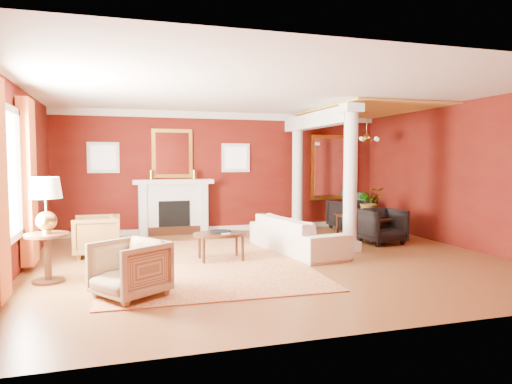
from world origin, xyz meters
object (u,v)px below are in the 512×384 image
object	(u,v)px
armchair_stripe	(130,266)
dining_table	(367,220)
side_table	(46,212)
armchair_leopard	(97,234)
coffee_table	(221,235)
sofa	(297,228)

from	to	relation	value
armchair_stripe	dining_table	world-z (taller)	armchair_stripe
armchair_stripe	side_table	xyz separation A→B (m)	(-1.11, 1.08, 0.61)
armchair_stripe	armchair_leopard	bearing A→B (deg)	155.74
coffee_table	side_table	distance (m)	2.81
sofa	dining_table	xyz separation A→B (m)	(2.09, 1.03, -0.06)
sofa	armchair_leopard	bearing A→B (deg)	69.29
coffee_table	side_table	bearing A→B (deg)	-165.53
armchair_leopard	armchair_stripe	world-z (taller)	armchair_leopard
armchair_leopard	armchair_stripe	bearing A→B (deg)	10.92
dining_table	armchair_leopard	bearing A→B (deg)	85.24
armchair_stripe	side_table	world-z (taller)	side_table
armchair_leopard	coffee_table	size ratio (longest dim) A/B	0.85
armchair_stripe	coffee_table	distance (m)	2.36
dining_table	sofa	bearing A→B (deg)	108.20
sofa	side_table	distance (m)	4.37
armchair_leopard	coffee_table	world-z (taller)	armchair_leopard
side_table	armchair_leopard	bearing A→B (deg)	71.36
armchair_stripe	dining_table	xyz separation A→B (m)	(5.19, 3.12, -0.01)
dining_table	coffee_table	bearing A→B (deg)	102.37
armchair_leopard	side_table	world-z (taller)	side_table
armchair_stripe	dining_table	size ratio (longest dim) A/B	0.57
armchair_leopard	dining_table	xyz separation A→B (m)	(5.72, 0.32, -0.02)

